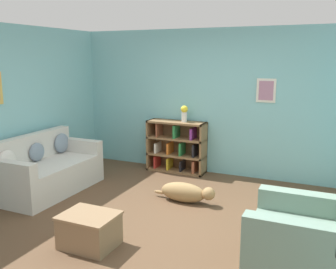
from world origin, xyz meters
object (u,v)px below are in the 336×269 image
at_px(recliner_chair, 307,240).
at_px(vase, 184,113).
at_px(couch, 47,171).
at_px(coffee_table, 89,229).
at_px(bookshelf, 177,147).
at_px(dog, 186,192).

relative_size(recliner_chair, vase, 3.32).
height_order(couch, recliner_chair, recliner_chair).
height_order(recliner_chair, coffee_table, recliner_chair).
distance_m(couch, vase, 2.55).
bearing_deg(bookshelf, vase, -9.22).
distance_m(bookshelf, vase, 0.67).
xyz_separation_m(couch, vase, (1.61, 1.82, 0.78)).
bearing_deg(coffee_table, dog, 73.09).
bearing_deg(recliner_chair, vase, 131.94).
xyz_separation_m(bookshelf, coffee_table, (0.21, -3.05, -0.26)).
distance_m(recliner_chair, coffee_table, 2.31).
bearing_deg(dog, coffee_table, -106.91).
bearing_deg(vase, recliner_chair, -48.06).
height_order(recliner_chair, vase, vase).
bearing_deg(recliner_chair, couch, 168.93).
relative_size(coffee_table, vase, 2.06).
bearing_deg(bookshelf, couch, -128.42).
bearing_deg(couch, vase, 48.53).
bearing_deg(coffee_table, couch, 144.35).
bearing_deg(vase, bookshelf, 170.78).
bearing_deg(coffee_table, bookshelf, 93.99).
bearing_deg(bookshelf, dog, -62.49).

